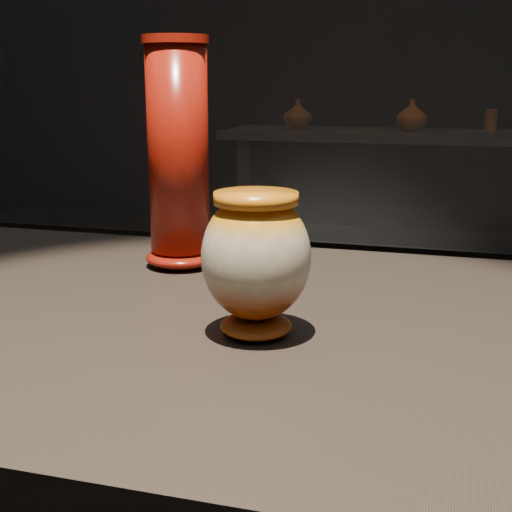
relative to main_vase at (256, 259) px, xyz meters
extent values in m
cube|color=black|center=(0.14, 5.06, 0.61)|extent=(8.00, 3.20, 0.04)
cube|color=black|center=(0.14, 0.06, -0.12)|extent=(2.00, 0.80, 0.05)
ellipsoid|color=maroon|center=(0.00, 0.00, -0.08)|extent=(0.11, 0.11, 0.02)
ellipsoid|color=beige|center=(0.00, 0.00, 0.00)|extent=(0.16, 0.16, 0.15)
cylinder|color=orange|center=(0.00, 0.00, 0.07)|extent=(0.12, 0.12, 0.01)
ellipsoid|color=#A9100B|center=(-0.21, 0.27, -0.08)|extent=(0.14, 0.14, 0.03)
cylinder|color=#A9100B|center=(-0.21, 0.27, 0.09)|extent=(0.12, 0.12, 0.32)
cylinder|color=#A9100B|center=(-0.21, 0.27, 0.26)|extent=(0.13, 0.13, 0.01)
cube|color=black|center=(-0.15, 3.46, -0.12)|extent=(2.00, 0.60, 0.05)
cube|color=black|center=(-1.00, 3.46, -0.57)|extent=(0.08, 0.50, 0.85)
imported|color=#8B3D14|center=(-0.73, 3.43, -0.01)|extent=(0.22, 0.22, 0.17)
imported|color=maroon|center=(-0.07, 3.48, 0.00)|extent=(0.20, 0.20, 0.18)
cylinder|color=#8B3D14|center=(0.36, 3.50, -0.03)|extent=(0.07, 0.07, 0.13)
camera|label=1|loc=(0.22, -0.77, 0.20)|focal=50.00mm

